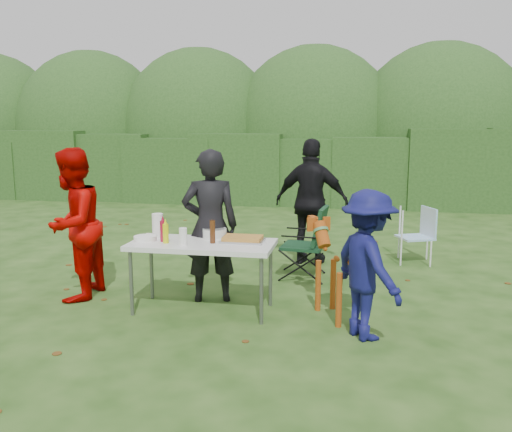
% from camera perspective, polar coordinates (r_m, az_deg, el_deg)
% --- Properties ---
extents(ground, '(80.00, 80.00, 0.00)m').
position_cam_1_polar(ground, '(5.55, -2.51, -11.00)').
color(ground, '#1E4211').
extents(hedge_row, '(22.00, 1.40, 1.70)m').
position_cam_1_polar(hedge_row, '(13.15, 5.47, 4.92)').
color(hedge_row, '#23471C').
rests_on(hedge_row, ground).
extents(shrub_backdrop, '(20.00, 2.60, 3.20)m').
position_cam_1_polar(shrub_backdrop, '(14.70, 6.11, 8.36)').
color(shrub_backdrop, '#3D6628').
rests_on(shrub_backdrop, ground).
extents(folding_table, '(1.50, 0.70, 0.74)m').
position_cam_1_polar(folding_table, '(5.69, -5.69, -3.30)').
color(folding_table, silver).
rests_on(folding_table, ground).
extents(person_cook, '(0.71, 0.57, 1.69)m').
position_cam_1_polar(person_cook, '(5.98, -4.85, -1.06)').
color(person_cook, black).
rests_on(person_cook, ground).
extents(person_red_jacket, '(0.66, 0.84, 1.70)m').
position_cam_1_polar(person_red_jacket, '(6.36, -18.72, -0.85)').
color(person_red_jacket, '#AE0300').
rests_on(person_red_jacket, ground).
extents(person_black_puffy, '(1.08, 0.58, 1.76)m').
position_cam_1_polar(person_black_puffy, '(7.56, 5.88, 1.47)').
color(person_black_puffy, black).
rests_on(person_black_puffy, ground).
extents(child, '(0.92, 1.03, 1.38)m').
position_cam_1_polar(child, '(5.06, 11.69, -5.07)').
color(child, '#10124F').
rests_on(child, ground).
extents(dog, '(0.82, 1.06, 0.94)m').
position_cam_1_polar(dog, '(5.57, 8.46, -5.94)').
color(dog, '#994311').
rests_on(dog, ground).
extents(camping_chair, '(0.65, 0.65, 0.94)m').
position_cam_1_polar(camping_chair, '(6.94, 4.95, -2.72)').
color(camping_chair, '#13371E').
rests_on(camping_chair, ground).
extents(lawn_chair, '(0.62, 0.62, 0.80)m').
position_cam_1_polar(lawn_chair, '(7.99, 16.39, -1.93)').
color(lawn_chair, '#4A9FE3').
rests_on(lawn_chair, ground).
extents(food_tray, '(0.45, 0.30, 0.02)m').
position_cam_1_polar(food_tray, '(5.69, -1.41, -2.59)').
color(food_tray, '#B7B7BA').
rests_on(food_tray, folding_table).
extents(focaccia_bread, '(0.40, 0.26, 0.04)m').
position_cam_1_polar(focaccia_bread, '(5.68, -1.41, -2.32)').
color(focaccia_bread, '#BC7F31').
rests_on(focaccia_bread, food_tray).
extents(mustard_bottle, '(0.06, 0.06, 0.20)m').
position_cam_1_polar(mustard_bottle, '(5.67, -9.49, -1.84)').
color(mustard_bottle, '#CBD50D').
rests_on(mustard_bottle, folding_table).
extents(ketchup_bottle, '(0.06, 0.06, 0.22)m').
position_cam_1_polar(ketchup_bottle, '(5.75, -9.77, -1.59)').
color(ketchup_bottle, maroon).
rests_on(ketchup_bottle, folding_table).
extents(beer_bottle, '(0.06, 0.06, 0.24)m').
position_cam_1_polar(beer_bottle, '(5.61, -4.60, -1.66)').
color(beer_bottle, '#47230F').
rests_on(beer_bottle, folding_table).
extents(paper_towel_roll, '(0.12, 0.12, 0.26)m').
position_cam_1_polar(paper_towel_roll, '(5.97, -10.31, -0.98)').
color(paper_towel_roll, white).
rests_on(paper_towel_roll, folding_table).
extents(cup_stack, '(0.08, 0.08, 0.18)m').
position_cam_1_polar(cup_stack, '(5.54, -7.68, -2.17)').
color(cup_stack, white).
rests_on(cup_stack, folding_table).
extents(pasta_bowl, '(0.26, 0.26, 0.10)m').
position_cam_1_polar(pasta_bowl, '(5.88, -4.37, -1.81)').
color(pasta_bowl, silver).
rests_on(pasta_bowl, folding_table).
extents(plate_stack, '(0.24, 0.24, 0.05)m').
position_cam_1_polar(plate_stack, '(5.84, -11.59, -2.31)').
color(plate_stack, white).
rests_on(plate_stack, folding_table).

